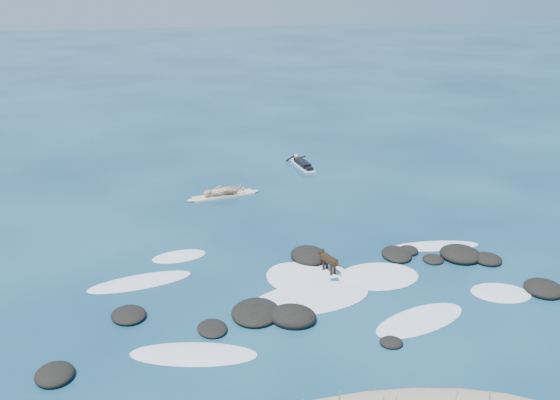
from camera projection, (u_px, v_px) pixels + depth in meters
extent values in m
plane|color=#0A2642|center=(306.00, 271.00, 19.57)|extent=(160.00, 160.00, 0.00)
ellipsoid|color=black|center=(397.00, 254.00, 20.55)|extent=(1.04, 1.28, 0.28)
ellipsoid|color=black|center=(309.00, 256.00, 20.37)|extent=(1.46, 1.59, 0.45)
ellipsoid|color=black|center=(460.00, 254.00, 20.46)|extent=(1.70, 1.75, 0.44)
ellipsoid|color=black|center=(544.00, 289.00, 18.33)|extent=(1.13, 1.19, 0.39)
ellipsoid|color=black|center=(55.00, 375.00, 14.53)|extent=(0.98, 1.04, 0.34)
ellipsoid|color=black|center=(408.00, 251.00, 20.82)|extent=(0.85, 0.88, 0.26)
ellipsoid|color=black|center=(391.00, 342.00, 15.81)|extent=(0.73, 0.69, 0.21)
ellipsoid|color=black|center=(129.00, 315.00, 17.01)|extent=(1.29, 1.34, 0.28)
ellipsoid|color=black|center=(256.00, 312.00, 17.11)|extent=(1.72, 1.84, 0.34)
ellipsoid|color=black|center=(433.00, 259.00, 20.26)|extent=(0.83, 0.88, 0.18)
ellipsoid|color=black|center=(212.00, 328.00, 16.41)|extent=(0.96, 1.07, 0.22)
ellipsoid|color=black|center=(293.00, 316.00, 16.84)|extent=(1.65, 1.56, 0.49)
ellipsoid|color=black|center=(488.00, 259.00, 20.18)|extent=(1.21, 1.24, 0.31)
ellipsoid|color=white|center=(435.00, 246.00, 21.28)|extent=(3.12, 1.02, 0.12)
ellipsoid|color=white|center=(420.00, 320.00, 16.87)|extent=(3.18, 2.18, 0.12)
ellipsoid|color=white|center=(179.00, 256.00, 20.53)|extent=(1.94, 1.25, 0.12)
ellipsoid|color=white|center=(311.00, 298.00, 17.99)|extent=(3.80, 2.31, 0.12)
ellipsoid|color=white|center=(501.00, 293.00, 18.26)|extent=(1.99, 1.63, 0.12)
ellipsoid|color=white|center=(378.00, 276.00, 19.24)|extent=(2.60, 1.90, 0.12)
ellipsoid|color=white|center=(298.00, 278.00, 19.14)|extent=(2.60, 2.79, 0.12)
ellipsoid|color=white|center=(140.00, 282.00, 18.89)|extent=(3.31, 1.61, 0.12)
ellipsoid|color=white|center=(194.00, 354.00, 15.40)|extent=(3.35, 1.66, 0.12)
ellipsoid|color=white|center=(328.00, 272.00, 19.52)|extent=(1.10, 0.90, 0.12)
cube|color=beige|center=(223.00, 196.00, 25.78)|extent=(2.63, 1.08, 0.09)
ellipsoid|color=beige|center=(253.00, 192.00, 26.24)|extent=(0.57, 0.40, 0.09)
ellipsoid|color=beige|center=(193.00, 200.00, 25.31)|extent=(0.57, 0.40, 0.09)
imported|color=tan|center=(223.00, 176.00, 25.46)|extent=(0.52, 0.68, 1.67)
cube|color=white|center=(302.00, 166.00, 29.56)|extent=(0.84, 2.16, 0.08)
ellipsoid|color=white|center=(294.00, 160.00, 30.48)|extent=(0.33, 0.50, 0.08)
cube|color=black|center=(302.00, 163.00, 29.51)|extent=(0.61, 1.34, 0.21)
sphere|color=tan|center=(296.00, 156.00, 30.12)|extent=(0.26, 0.26, 0.22)
cylinder|color=black|center=(290.00, 158.00, 30.20)|extent=(0.49, 0.36, 0.24)
cylinder|color=black|center=(300.00, 157.00, 30.38)|extent=(0.54, 0.20, 0.24)
cube|color=black|center=(308.00, 168.00, 28.89)|extent=(0.41, 0.58, 0.13)
cylinder|color=black|center=(329.00, 260.00, 19.26)|extent=(0.47, 0.62, 0.27)
sphere|color=black|center=(324.00, 257.00, 19.46)|extent=(0.37, 0.37, 0.28)
sphere|color=black|center=(334.00, 263.00, 19.06)|extent=(0.34, 0.34, 0.26)
sphere|color=black|center=(321.00, 252.00, 19.55)|extent=(0.27, 0.27, 0.20)
cone|color=black|center=(319.00, 251.00, 19.65)|extent=(0.15, 0.16, 0.11)
cone|color=black|center=(320.00, 250.00, 19.49)|extent=(0.11, 0.10, 0.10)
cone|color=black|center=(323.00, 249.00, 19.54)|extent=(0.11, 0.10, 0.10)
cylinder|color=black|center=(323.00, 266.00, 19.48)|extent=(0.09, 0.09, 0.37)
cylinder|color=black|center=(327.00, 265.00, 19.55)|extent=(0.09, 0.09, 0.37)
cylinder|color=black|center=(331.00, 271.00, 19.18)|extent=(0.09, 0.09, 0.37)
cylinder|color=black|center=(335.00, 270.00, 19.25)|extent=(0.09, 0.09, 0.37)
cylinder|color=black|center=(337.00, 263.00, 18.95)|extent=(0.15, 0.26, 0.16)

